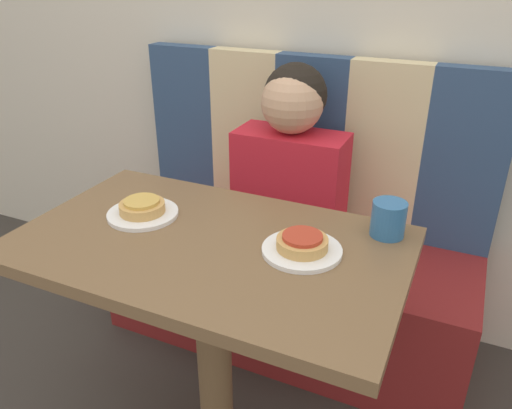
{
  "coord_description": "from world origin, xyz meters",
  "views": [
    {
      "loc": [
        0.57,
        -0.95,
        1.4
      ],
      "look_at": [
        0.0,
        0.29,
        0.73
      ],
      "focal_mm": 35.0,
      "sensor_mm": 36.0,
      "label": 1
    }
  ],
  "objects_px": {
    "plate_right": "(302,250)",
    "pizza_left": "(142,206)",
    "pizza_right": "(302,242)",
    "person": "(291,156)",
    "plate_left": "(143,214)",
    "drinking_cup": "(388,219)"
  },
  "relations": [
    {
      "from": "plate_right",
      "to": "pizza_left",
      "type": "relative_size",
      "value": 1.56
    },
    {
      "from": "pizza_left",
      "to": "pizza_right",
      "type": "relative_size",
      "value": 1.0
    },
    {
      "from": "plate_right",
      "to": "person",
      "type": "bearing_deg",
      "value": 113.5
    },
    {
      "from": "person",
      "to": "plate_left",
      "type": "distance_m",
      "value": 0.59
    },
    {
      "from": "pizza_right",
      "to": "drinking_cup",
      "type": "distance_m",
      "value": 0.24
    },
    {
      "from": "plate_right",
      "to": "pizza_left",
      "type": "distance_m",
      "value": 0.47
    },
    {
      "from": "drinking_cup",
      "to": "pizza_right",
      "type": "bearing_deg",
      "value": -134.62
    },
    {
      "from": "pizza_left",
      "to": "drinking_cup",
      "type": "relative_size",
      "value": 1.35
    },
    {
      "from": "plate_right",
      "to": "drinking_cup",
      "type": "relative_size",
      "value": 2.11
    },
    {
      "from": "person",
      "to": "pizza_right",
      "type": "relative_size",
      "value": 5.19
    },
    {
      "from": "pizza_left",
      "to": "pizza_right",
      "type": "bearing_deg",
      "value": 0.0
    },
    {
      "from": "plate_right",
      "to": "pizza_right",
      "type": "distance_m",
      "value": 0.02
    },
    {
      "from": "pizza_right",
      "to": "person",
      "type": "bearing_deg",
      "value": 113.5
    },
    {
      "from": "person",
      "to": "plate_left",
      "type": "bearing_deg",
      "value": -113.5
    },
    {
      "from": "person",
      "to": "drinking_cup",
      "type": "xyz_separation_m",
      "value": [
        0.41,
        -0.37,
        0.02
      ]
    },
    {
      "from": "pizza_left",
      "to": "pizza_right",
      "type": "distance_m",
      "value": 0.47
    },
    {
      "from": "pizza_left",
      "to": "drinking_cup",
      "type": "distance_m",
      "value": 0.67
    },
    {
      "from": "plate_left",
      "to": "pizza_right",
      "type": "xyz_separation_m",
      "value": [
        0.47,
        0.0,
        0.02
      ]
    },
    {
      "from": "plate_left",
      "to": "person",
      "type": "bearing_deg",
      "value": 66.5
    },
    {
      "from": "plate_left",
      "to": "drinking_cup",
      "type": "distance_m",
      "value": 0.67
    },
    {
      "from": "person",
      "to": "pizza_left",
      "type": "distance_m",
      "value": 0.59
    },
    {
      "from": "person",
      "to": "pizza_left",
      "type": "bearing_deg",
      "value": -113.5
    }
  ]
}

